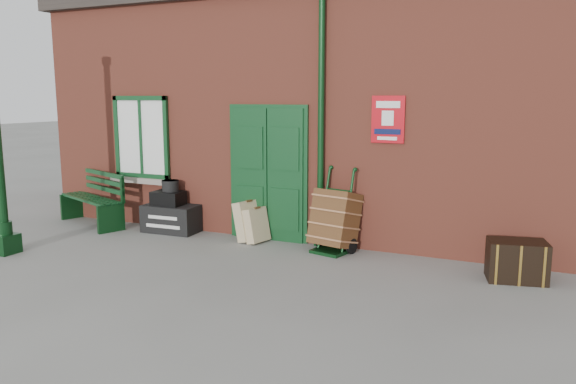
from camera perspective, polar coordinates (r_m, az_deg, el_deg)
The scene contains 10 objects.
ground at distance 8.17m, azimuth -4.73°, elevation -7.35°, with size 80.00×80.00×0.00m, color gray.
station_building at distance 10.99m, azimuth 4.15°, elevation 8.48°, with size 10.30×4.30×4.36m.
bench at distance 11.17m, azimuth -19.06°, elevation -0.48°, with size 1.74×1.10×1.04m.
houdini_trunk at distance 10.21m, azimuth -11.77°, elevation -2.64°, with size 0.97×0.54×0.49m, color black.
strongbox at distance 10.17m, azimuth -12.07°, elevation -0.61°, with size 0.54×0.39×0.24m, color black.
hatbox at distance 10.14m, azimuth -11.87°, elevation 0.62°, with size 0.29×0.29×0.19m, color black.
suitcase_back at distance 9.40m, azimuth -4.05°, elevation -2.92°, with size 0.19×0.47×0.66m, color tan.
suitcase_front at distance 9.29m, azimuth -3.22°, elevation -3.37°, with size 0.17×0.42×0.56m, color tan.
porter_trolley at distance 8.73m, azimuth 4.78°, elevation -2.86°, with size 0.76×0.80×1.29m.
dark_trunk at distance 7.98m, azimuth 22.22°, elevation -6.49°, with size 0.73×0.48×0.53m, color black.
Camera 1 is at (3.85, -6.79, 2.39)m, focal length 35.00 mm.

